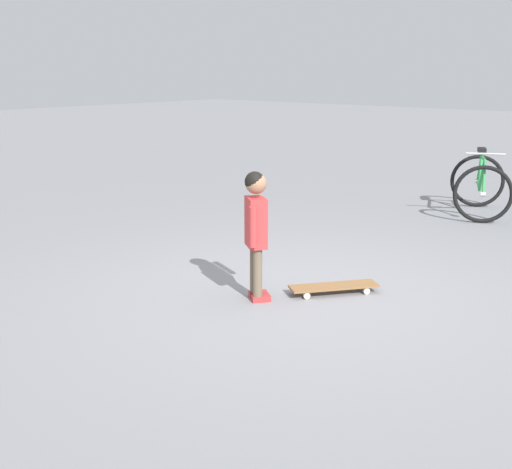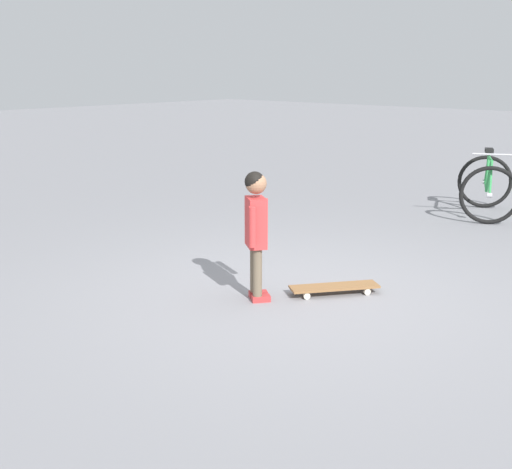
% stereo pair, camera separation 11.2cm
% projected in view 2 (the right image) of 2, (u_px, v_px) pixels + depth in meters
% --- Properties ---
extents(ground_plane, '(50.00, 50.00, 0.00)m').
position_uv_depth(ground_plane, '(303.00, 295.00, 5.65)').
color(ground_plane, gray).
extents(child_person, '(0.28, 0.37, 1.06)m').
position_uv_depth(child_person, '(256.00, 222.00, 5.40)').
color(child_person, brown).
rests_on(child_person, ground).
extents(skateboard, '(0.60, 0.72, 0.07)m').
position_uv_depth(skateboard, '(334.00, 287.00, 5.68)').
color(skateboard, olive).
rests_on(skateboard, ground).
extents(bicycle_far, '(1.11, 1.27, 0.85)m').
position_uv_depth(bicycle_far, '(487.00, 186.00, 8.61)').
color(bicycle_far, black).
rests_on(bicycle_far, ground).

